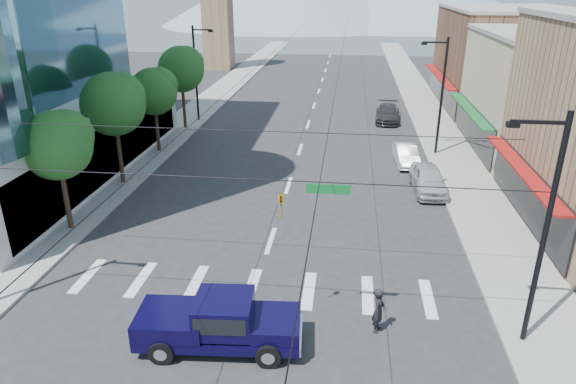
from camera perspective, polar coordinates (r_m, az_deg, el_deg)
name	(u,v)px	position (r m, az deg, el deg)	size (l,w,h in m)	color
ground	(250,307)	(22.36, -4.28, -12.58)	(160.00, 160.00, 0.00)	#28282B
sidewalk_left	(213,98)	(61.37, -8.37, 10.26)	(4.00, 120.00, 0.15)	gray
sidewalk_right	(423,104)	(59.87, 14.75, 9.46)	(4.00, 120.00, 0.15)	gray
shop_mid	(559,96)	(45.71, 27.87, 9.43)	(12.00, 14.00, 9.00)	tan
shop_far	(504,60)	(60.65, 22.92, 13.37)	(12.00, 18.00, 10.00)	brown
tree_near	(60,143)	(29.31, -24.05, 5.01)	(3.65, 3.64, 6.71)	black
tree_midnear	(116,102)	(35.14, -18.61, 9.46)	(4.09, 4.09, 7.52)	black
tree_midfar	(155,90)	(41.56, -14.52, 10.92)	(3.65, 3.64, 6.71)	black
tree_far	(183,68)	(47.95, -11.63, 13.37)	(4.09, 4.09, 7.52)	black
signal_rig	(246,218)	(19.13, -4.67, -2.90)	(21.80, 0.20, 9.00)	black
lamp_pole_nw	(197,70)	(50.67, -10.11, 13.20)	(2.00, 0.25, 9.00)	black
lamp_pole_ne	(440,92)	(41.27, 16.58, 10.56)	(2.00, 0.25, 9.00)	black
pickup_truck	(218,321)	(19.81, -7.77, -14.07)	(6.32, 2.76, 2.09)	black
pedestrian	(379,310)	(20.77, 10.05, -12.82)	(0.68, 0.45, 1.88)	black
parked_car_near	(428,179)	(34.54, 15.34, 1.37)	(2.01, 4.99, 1.70)	silver
parked_car_mid	(406,155)	(39.49, 12.99, 4.04)	(1.51, 4.34, 1.43)	silver
parked_car_far	(388,113)	(51.59, 11.00, 8.59)	(2.22, 5.47, 1.59)	#2F2F32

